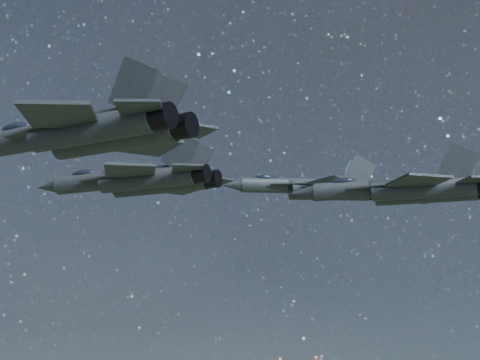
% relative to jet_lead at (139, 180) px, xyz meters
% --- Properties ---
extents(jet_lead, '(19.79, 13.92, 5.00)m').
position_rel_jet_lead_xyz_m(jet_lead, '(0.00, 0.00, 0.00)').
color(jet_lead, '#2B3236').
extents(jet_left, '(17.91, 11.80, 4.59)m').
position_rel_jet_lead_xyz_m(jet_left, '(12.26, 17.97, 2.01)').
color(jet_left, '#2B3236').
extents(jet_right, '(19.15, 13.19, 4.81)m').
position_rel_jet_lead_xyz_m(jet_right, '(7.31, -22.38, -2.26)').
color(jet_right, '#2B3236').
extents(jet_slot, '(17.92, 12.73, 4.56)m').
position_rel_jet_lead_xyz_m(jet_slot, '(23.48, 4.05, -1.69)').
color(jet_slot, '#2B3236').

